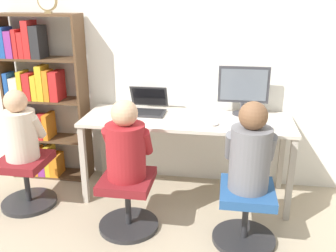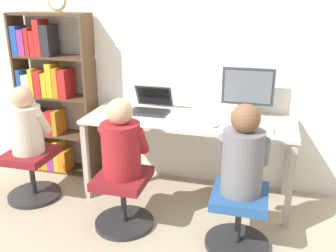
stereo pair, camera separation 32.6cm
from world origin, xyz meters
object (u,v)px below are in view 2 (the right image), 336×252
Objects in this scene: desk_clock at (57,1)px; desktop_monitor at (248,91)px; person_at_monitor at (243,155)px; bookshelf at (48,99)px; person_at_laptop at (121,143)px; office_chair_left at (238,216)px; laptop at (151,107)px; office_chair_side at (32,172)px; keyboard at (247,128)px; person_near_shelf at (26,124)px; office_chair_right at (123,197)px.

desktop_monitor is at bearing 2.28° from desk_clock.
person_at_monitor is 2.23m from bookshelf.
bookshelf is (-1.13, 0.79, 0.06)m from person_at_laptop.
desk_clock reaches higher than office_chair_left.
laptop reaches higher than office_chair_left.
laptop is 0.73× the size of office_chair_side.
keyboard is 1.05m from person_at_laptop.
person_near_shelf is at bearing -162.57° from desktop_monitor.
laptop is 1.28m from office_chair_side.
person_at_monitor is at bearing -39.56° from laptop.
laptop is 1.14m from bookshelf.
office_chair_left and office_chair_right have the same top height.
office_chair_side is (-1.00, 0.21, 0.00)m from office_chair_right.
person_at_laptop is at bearing -138.14° from desktop_monitor.
office_chair_right is at bearing -138.00° from desktop_monitor.
desktop_monitor is 2.14m from office_chair_side.
keyboard is 2.03m from office_chair_side.
person_near_shelf reaches higher than office_chair_right.
desk_clock is at bearing -177.72° from desktop_monitor.
laptop reaches higher than office_chair_right.
desk_clock is at bearing 157.09° from person_at_monitor.
bookshelf reaches higher than office_chair_side.
office_chair_right is at bearing -39.84° from desk_clock.
laptop is at bearing 140.27° from office_chair_left.
bookshelf is 0.60m from person_near_shelf.
office_chair_right is 1.07m from person_at_monitor.
desktop_monitor is 1.94m from desk_clock.
desktop_monitor reaches higher than office_chair_side.
office_chair_side is at bearing -102.40° from desk_clock.
office_chair_right is 1.00× the size of office_chair_side.
desktop_monitor is 1.28× the size of laptop.
bookshelf is at bearing 158.15° from office_chair_left.
person_at_laptop is 1.28× the size of office_chair_side.
person_near_shelf is (-0.12, -0.53, -1.04)m from desk_clock.
desktop_monitor is 1.43m from office_chair_right.
person_at_laptop is (-0.01, -0.73, -0.09)m from laptop.
bookshelf reaches higher than office_chair_right.
person_at_laptop is at bearing -90.81° from laptop.
person_at_monitor is at bearing -2.01° from office_chair_right.
office_chair_left is 0.94m from office_chair_right.
office_chair_left is at bearing -39.73° from laptop.
person_at_monitor is at bearing -22.91° from desk_clock.
office_chair_left is 0.74× the size of person_at_monitor.
keyboard is 0.84× the size of office_chair_side.
person_at_monitor reaches higher than person_near_shelf.
keyboard is 2.02× the size of desk_clock.
office_chair_right is at bearing 177.71° from office_chair_left.
desk_clock is 0.42× the size of office_chair_side.
keyboard is 0.66× the size of person_at_laptop.
person_at_laptop is 1.38m from bookshelf.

